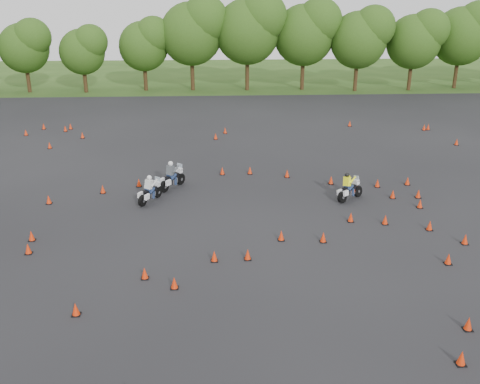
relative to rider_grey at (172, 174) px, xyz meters
The scene contains 7 objects.
ground 8.86m from the rider_grey, 65.65° to the right, with size 140.00×140.00×0.00m, color #2D5119.
asphalt_pad 4.25m from the rider_grey, 29.24° to the right, with size 62.00×62.00×0.00m, color black.
treeline 28.65m from the rider_grey, 75.56° to the left, with size 86.95×32.41×11.13m.
traffic_cones 4.07m from the rider_grey, 28.99° to the right, with size 35.83×32.93×0.45m.
rider_grey is the anchor object (origin of this frame).
rider_yellow 9.94m from the rider_grey, 13.57° to the right, with size 1.97×0.61×1.52m, color #F8FC16, non-canonical shape.
rider_white 2.29m from the rider_grey, 117.24° to the right, with size 2.00×0.61×1.55m, color beige, non-canonical shape.
Camera 1 is at (-1.29, -20.67, 10.44)m, focal length 40.00 mm.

